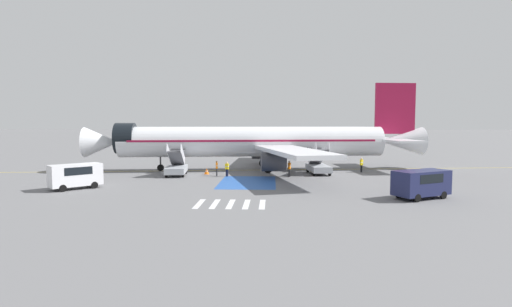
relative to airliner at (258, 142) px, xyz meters
The scene contains 19 objects.
ground_plane 3.99m from the airliner, 154.47° to the right, with size 600.00×600.00×0.00m, color slate.
apron_leadline_yellow 3.74m from the airliner, behind, with size 0.20×77.66×0.01m, color gold.
apron_stand_patch_blue 11.28m from the airliner, 93.72° to the right, with size 5.76×9.17×0.01m, color #2856A8.
apron_walkway_bar_0 22.37m from the airliner, 99.63° to the right, with size 0.44×3.60×0.01m, color silver.
apron_walkway_bar_1 22.21m from the airliner, 96.53° to the right, with size 0.44×3.60×0.01m, color silver.
apron_walkway_bar_2 22.10m from the airliner, 93.40° to the right, with size 0.44×3.60×0.01m, color silver.
apron_walkway_bar_3 22.07m from the airliner, 90.24° to the right, with size 0.44×3.60×0.01m, color silver.
apron_walkway_bar_4 22.09m from the airliner, 87.08° to the right, with size 0.44×3.60×0.01m, color silver.
airliner is the anchor object (origin of this frame).
boarding_stairs_forward 11.24m from the airliner, 148.86° to the right, with size 2.76×5.42×3.84m.
boarding_stairs_aft 8.64m from the airliner, 26.11° to the right, with size 2.76×5.42×3.89m.
fuel_tanker 27.99m from the airliner, 78.41° to the left, with size 3.87×8.95×3.32m.
service_van_0 22.65m from the airliner, 136.65° to the right, with size 4.47×4.41×2.31m.
service_van_1 23.57m from the airliner, 53.58° to the right, with size 5.08×4.01×2.29m.
ground_crew_0 13.27m from the airliner, ahead, with size 0.46×0.47×1.83m.
ground_crew_1 7.98m from the airliner, 127.29° to the right, with size 0.31×0.47×1.76m.
ground_crew_2 7.87m from the airliner, 59.39° to the right, with size 0.37×0.48×1.85m.
ground_crew_3 7.60m from the airliner, 118.07° to the right, with size 0.49×0.41×1.69m.
traffic_cone_0 8.16m from the airliner, 143.54° to the right, with size 0.62×0.62×0.69m.
Camera 1 is at (3.25, -50.76, 6.16)m, focal length 28.00 mm.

